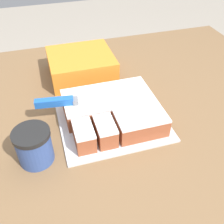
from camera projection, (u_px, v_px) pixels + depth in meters
The scene contains 6 objects.
countertop at pixel (113, 193), 1.13m from camera, with size 1.40×1.10×0.89m.
cake_board at pixel (112, 120), 0.81m from camera, with size 0.32×0.28×0.01m.
cake at pixel (113, 111), 0.80m from camera, with size 0.27×0.24×0.06m.
knife at pixel (68, 101), 0.77m from camera, with size 0.33×0.07×0.02m.
coffee_cup at pixel (34, 146), 0.67m from camera, with size 0.10×0.10×0.10m.
storage_box at pixel (81, 65), 0.99m from camera, with size 0.24×0.22×0.09m.
Camera 1 is at (-0.19, -0.61, 1.44)m, focal length 42.00 mm.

